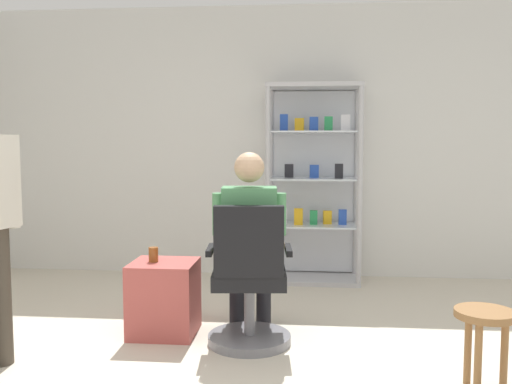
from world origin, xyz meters
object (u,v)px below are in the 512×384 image
(office_chair, at_px, (249,288))
(wooden_stool, at_px, (484,327))
(seated_shopkeeper, at_px, (250,236))
(storage_crate, at_px, (164,298))
(tea_glass, at_px, (153,255))
(display_cabinet_main, at_px, (313,182))

(office_chair, relative_size, wooden_stool, 2.11)
(office_chair, xyz_separation_m, seated_shopkeeper, (-0.02, 0.16, 0.32))
(storage_crate, height_order, tea_glass, tea_glass)
(seated_shopkeeper, bearing_deg, storage_crate, 177.75)
(office_chair, distance_m, seated_shopkeeper, 0.36)
(display_cabinet_main, xyz_separation_m, office_chair, (-0.43, -1.86, -0.57))
(seated_shopkeeper, height_order, storage_crate, seated_shopkeeper)
(tea_glass, bearing_deg, storage_crate, 0.42)
(seated_shopkeeper, distance_m, wooden_stool, 1.57)
(office_chair, bearing_deg, wooden_stool, -22.60)
(display_cabinet_main, xyz_separation_m, seated_shopkeeper, (-0.44, -1.69, -0.25))
(display_cabinet_main, bearing_deg, wooden_stool, -69.31)
(storage_crate, bearing_deg, office_chair, -16.63)
(display_cabinet_main, height_order, office_chair, display_cabinet_main)
(display_cabinet_main, xyz_separation_m, storage_crate, (-1.05, -1.67, -0.71))
(wooden_stool, bearing_deg, seated_shopkeeper, 151.99)
(tea_glass, bearing_deg, display_cabinet_main, 56.08)
(office_chair, height_order, wooden_stool, office_chair)
(display_cabinet_main, height_order, tea_glass, display_cabinet_main)
(office_chair, bearing_deg, storage_crate, 163.37)
(seated_shopkeeper, xyz_separation_m, tea_glass, (-0.68, 0.02, -0.14))
(storage_crate, bearing_deg, tea_glass, -179.58)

